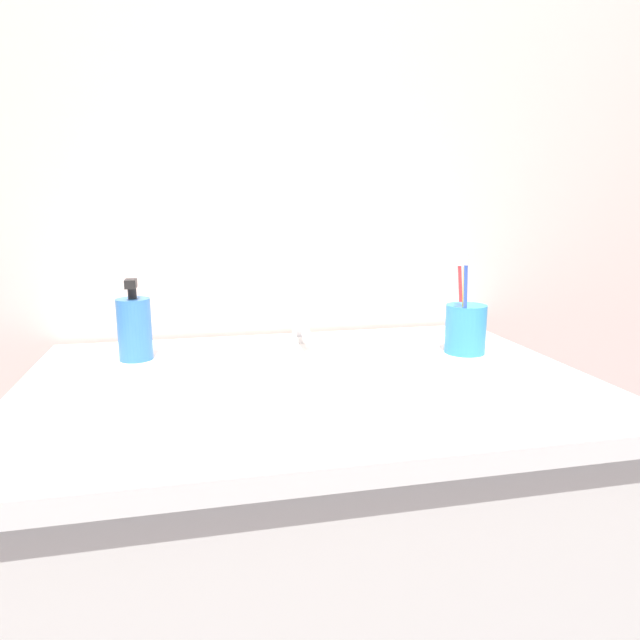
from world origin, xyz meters
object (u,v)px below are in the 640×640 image
(toothbrush_red, at_px, (461,295))
(soap_dispenser, at_px, (135,328))
(toothbrush_cup, at_px, (466,329))
(toothbrush_blue, at_px, (465,297))
(toothbrush_yellow, at_px, (464,297))
(faucet, at_px, (299,318))

(toothbrush_red, relative_size, soap_dispenser, 1.20)
(toothbrush_red, bearing_deg, toothbrush_cup, -98.30)
(toothbrush_blue, xyz_separation_m, toothbrush_yellow, (0.01, 0.02, -0.00))
(toothbrush_yellow, relative_size, soap_dispenser, 1.25)
(soap_dispenser, bearing_deg, toothbrush_cup, -8.22)
(soap_dispenser, bearing_deg, toothbrush_yellow, -10.00)
(faucet, bearing_deg, soap_dispenser, -169.39)
(faucet, bearing_deg, toothbrush_yellow, -30.43)
(faucet, relative_size, soap_dispenser, 1.02)
(toothbrush_cup, xyz_separation_m, toothbrush_yellow, (-0.02, -0.02, 0.07))
(toothbrush_red, relative_size, toothbrush_yellow, 0.96)
(toothbrush_blue, distance_m, soap_dispenser, 0.63)
(soap_dispenser, bearing_deg, faucet, 10.61)
(soap_dispenser, bearing_deg, toothbrush_red, -4.65)
(soap_dispenser, bearing_deg, toothbrush_blue, -11.61)
(faucet, distance_m, toothbrush_red, 0.34)
(toothbrush_yellow, distance_m, soap_dispenser, 0.63)
(toothbrush_yellow, bearing_deg, faucet, 149.57)
(toothbrush_cup, height_order, soap_dispenser, soap_dispenser)
(faucet, xyz_separation_m, toothbrush_red, (0.31, -0.11, 0.06))
(toothbrush_blue, height_order, soap_dispenser, toothbrush_blue)
(faucet, relative_size, toothbrush_blue, 0.78)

